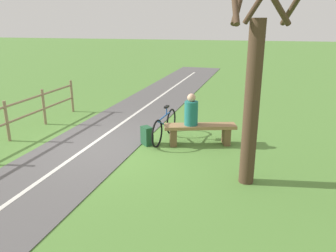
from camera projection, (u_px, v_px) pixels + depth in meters
ground_plane at (108, 146)px, 8.44m from camera, size 80.00×80.00×0.00m
bench at (200, 131)px, 8.45m from camera, size 1.82×0.81×0.52m
person_seated at (191, 111)px, 8.28m from camera, size 0.40×0.40×0.79m
bicycle at (165, 126)px, 8.75m from camera, size 0.29×1.76×0.87m
backpack at (147, 136)px, 8.48m from camera, size 0.35×0.35×0.47m
tree_by_path at (254, 85)px, 6.06m from camera, size 1.31×1.28×4.31m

